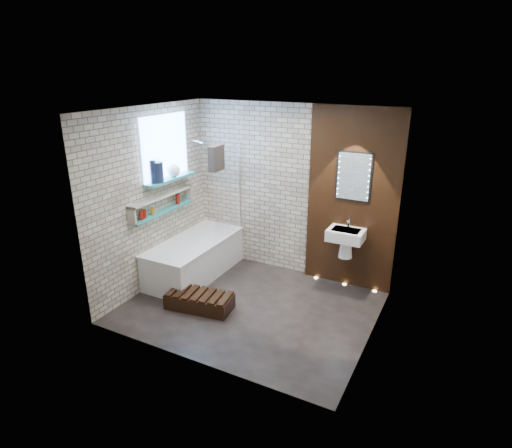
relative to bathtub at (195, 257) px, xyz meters
The scene contains 15 objects.
ground 1.34m from the bathtub, 20.18° to the right, with size 3.20×3.20×0.00m, color black.
room_shell 1.65m from the bathtub, 20.18° to the right, with size 3.24×3.20×2.60m.
walnut_panel 2.53m from the bathtub, 20.65° to the left, with size 1.30×0.06×2.60m, color black.
clerestory_window 1.65m from the bathtub, 163.78° to the right, with size 0.18×1.00×0.94m.
display_niche 1.00m from the bathtub, 135.46° to the right, with size 0.14×1.30×0.26m.
bathtub is the anchor object (origin of this frame).
bath_screen 1.14m from the bathtub, 51.10° to the left, with size 0.01×0.78×1.40m, color white.
towel 1.61m from the bathtub, 22.89° to the left, with size 0.11×0.27×0.36m, color black.
shower_head 1.78m from the bathtub, 98.54° to the left, with size 0.18×0.18×0.02m, color silver.
washbasin 2.32m from the bathtub, 16.01° to the left, with size 0.50×0.36×0.58m.
led_mirror 2.68m from the bathtub, 19.78° to the left, with size 0.50×0.02×0.70m.
walnut_step 1.03m from the bathtub, 51.91° to the right, with size 0.89×0.39×0.20m, color black.
niche_bottles 1.01m from the bathtub, 127.83° to the right, with size 0.06×0.88×0.16m.
sill_vases 1.44m from the bathtub, 136.01° to the right, with size 0.19×0.58×0.33m.
floor_uplights 2.32m from the bathtub, 19.02° to the left, with size 0.96×0.06×0.01m.
Camera 1 is at (2.41, -4.48, 3.07)m, focal length 30.06 mm.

